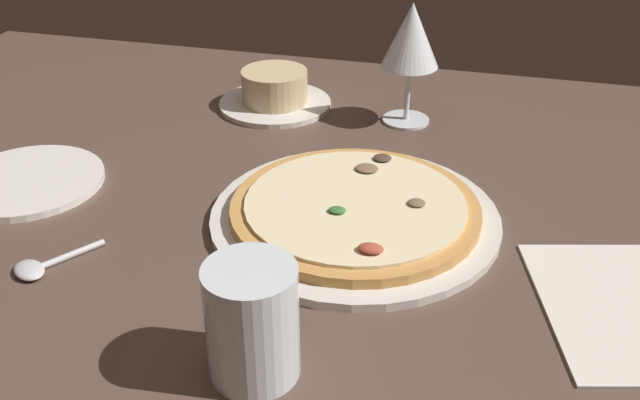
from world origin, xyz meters
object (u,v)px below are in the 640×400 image
at_px(side_plate, 28,181).
at_px(spoon, 40,266).
at_px(pizza_main, 355,212).
at_px(water_glass, 253,328).
at_px(paper_menu, 616,308).
at_px(wine_glass_far, 411,39).
at_px(ramekin_on_saucer, 275,92).

xyz_separation_m(side_plate, spoon, (0.12, -0.15, 0.00)).
distance_m(pizza_main, water_glass, 0.26).
relative_size(side_plate, paper_menu, 0.89).
distance_m(wine_glass_far, spoon, 0.57).
xyz_separation_m(paper_menu, spoon, (-0.57, -0.08, 0.00)).
distance_m(water_glass, spoon, 0.28).
bearing_deg(paper_menu, wine_glass_far, 109.93).
bearing_deg(side_plate, pizza_main, 2.70).
relative_size(ramekin_on_saucer, wine_glass_far, 0.98).
bearing_deg(pizza_main, spoon, -149.19).
distance_m(wine_glass_far, side_plate, 0.54).
bearing_deg(wine_glass_far, spoon, -123.47).
relative_size(ramekin_on_saucer, side_plate, 0.92).
height_order(pizza_main, spoon, pizza_main).
distance_m(pizza_main, spoon, 0.34).
height_order(pizza_main, ramekin_on_saucer, ramekin_on_saucer).
relative_size(pizza_main, side_plate, 1.76).
bearing_deg(paper_menu, spoon, 173.90).
xyz_separation_m(pizza_main, wine_glass_far, (0.01, 0.29, 0.11)).
relative_size(wine_glass_far, side_plate, 0.94).
bearing_deg(paper_menu, pizza_main, 147.20).
relative_size(wine_glass_far, spoon, 1.90).
bearing_deg(spoon, ramekin_on_saucer, 77.54).
bearing_deg(wine_glass_far, water_glass, -94.79).
bearing_deg(pizza_main, side_plate, -177.30).
height_order(pizza_main, wine_glass_far, wine_glass_far).
height_order(pizza_main, paper_menu, pizza_main).
bearing_deg(water_glass, pizza_main, 82.91).
height_order(ramekin_on_saucer, paper_menu, ramekin_on_saucer).
distance_m(ramekin_on_saucer, side_plate, 0.38).
bearing_deg(water_glass, wine_glass_far, 85.21).
distance_m(pizza_main, paper_menu, 0.29).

